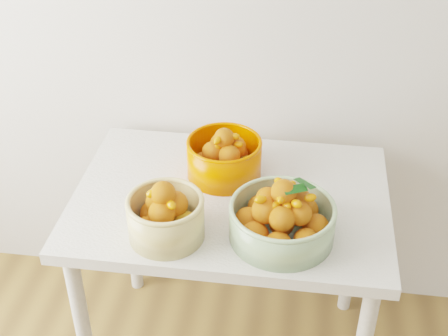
{
  "coord_description": "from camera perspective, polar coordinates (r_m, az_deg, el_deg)",
  "views": [
    {
      "loc": [
        0.04,
        0.03,
        1.95
      ],
      "look_at": [
        -0.16,
        1.5,
        0.92
      ],
      "focal_mm": 50.0,
      "sensor_mm": 36.0,
      "label": 1
    }
  ],
  "objects": [
    {
      "name": "bowl_orange",
      "position": [
        2.04,
        0.01,
        1.02
      ],
      "size": [
        0.32,
        0.32,
        0.18
      ],
      "rotation": [
        0.0,
        0.0,
        -0.41
      ],
      "color": "#EF4E00",
      "rests_on": "table"
    },
    {
      "name": "bowl_green",
      "position": [
        1.79,
        5.29,
        -4.62
      ],
      "size": [
        0.35,
        0.35,
        0.2
      ],
      "rotation": [
        0.0,
        0.0,
        0.17
      ],
      "color": "#93B283",
      "rests_on": "table"
    },
    {
      "name": "bowl_cream",
      "position": [
        1.79,
        -5.35,
        -4.39
      ],
      "size": [
        0.24,
        0.24,
        0.19
      ],
      "rotation": [
        0.0,
        0.0,
        -0.08
      ],
      "color": "#D3BA75",
      "rests_on": "table"
    },
    {
      "name": "table",
      "position": [
        2.04,
        0.61,
        -4.64
      ],
      "size": [
        1.0,
        0.7,
        0.75
      ],
      "color": "silver",
      "rests_on": "ground"
    }
  ]
}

